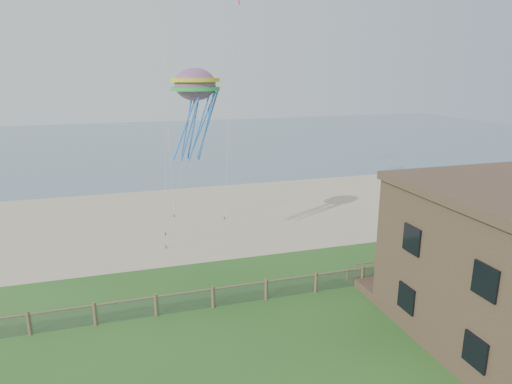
# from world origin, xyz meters

# --- Properties ---
(ground) EXTENTS (160.00, 160.00, 0.00)m
(ground) POSITION_xyz_m (0.00, 0.00, 0.00)
(ground) COLOR #21501B
(ground) RESTS_ON ground
(sand_beach) EXTENTS (72.00, 20.00, 0.02)m
(sand_beach) POSITION_xyz_m (0.00, 22.00, 0.00)
(sand_beach) COLOR tan
(sand_beach) RESTS_ON ground
(ocean) EXTENTS (160.00, 68.00, 0.02)m
(ocean) POSITION_xyz_m (0.00, 66.00, 0.00)
(ocean) COLOR slate
(ocean) RESTS_ON ground
(chainlink_fence) EXTENTS (36.20, 0.20, 1.25)m
(chainlink_fence) POSITION_xyz_m (0.00, 6.00, 0.55)
(chainlink_fence) COLOR brown
(chainlink_fence) RESTS_ON ground
(motel_deck) EXTENTS (15.00, 2.00, 0.50)m
(motel_deck) POSITION_xyz_m (13.00, 5.00, 0.25)
(motel_deck) COLOR brown
(motel_deck) RESTS_ON ground
(picnic_table) EXTENTS (1.77, 1.46, 0.67)m
(picnic_table) POSITION_xyz_m (7.59, 5.00, 0.34)
(picnic_table) COLOR brown
(picnic_table) RESTS_ON ground
(octopus_kite) EXTENTS (3.25, 2.49, 6.17)m
(octopus_kite) POSITION_xyz_m (-2.52, 12.25, 9.96)
(octopus_kite) COLOR orange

